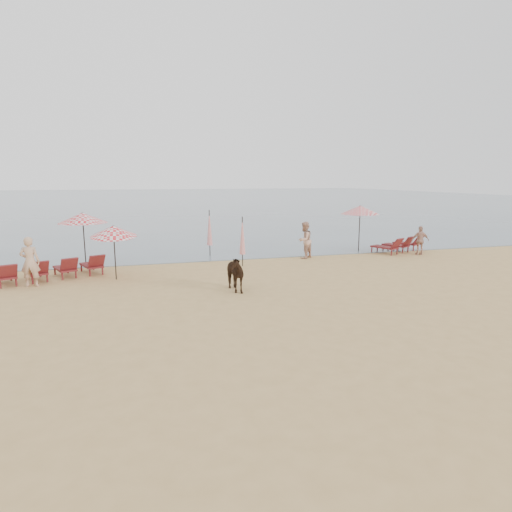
# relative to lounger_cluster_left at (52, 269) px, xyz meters

# --- Properties ---
(ground) EXTENTS (120.00, 120.00, 0.00)m
(ground) POSITION_rel_lounger_cluster_left_xyz_m (7.42, -8.04, -0.41)
(ground) COLOR tan
(ground) RESTS_ON ground
(sea) EXTENTS (160.00, 140.00, 0.06)m
(sea) POSITION_rel_lounger_cluster_left_xyz_m (7.42, 71.96, -0.41)
(sea) COLOR #51606B
(sea) RESTS_ON ground
(lounger_cluster_left) EXTENTS (4.08, 2.89, 0.60)m
(lounger_cluster_left) POSITION_rel_lounger_cluster_left_xyz_m (0.00, 0.00, 0.00)
(lounger_cluster_left) COLOR maroon
(lounger_cluster_left) RESTS_ON ground
(lounger_cluster_right) EXTENTS (3.17, 2.62, 0.60)m
(lounger_cluster_right) POSITION_rel_lounger_cluster_left_xyz_m (16.81, 1.91, 0.01)
(lounger_cluster_right) COLOR maroon
(lounger_cluster_right) RESTS_ON ground
(umbrella_open_left_a) EXTENTS (2.11, 2.11, 2.41)m
(umbrella_open_left_a) POSITION_rel_lounger_cluster_left_xyz_m (0.97, 2.52, 1.75)
(umbrella_open_left_a) COLOR black
(umbrella_open_left_a) RESTS_ON ground
(umbrella_open_left_b) EXTENTS (1.72, 1.75, 2.20)m
(umbrella_open_left_b) POSITION_rel_lounger_cluster_left_xyz_m (2.40, -0.66, 1.49)
(umbrella_open_left_b) COLOR black
(umbrella_open_left_b) RESTS_ON ground
(umbrella_open_right) EXTENTS (2.04, 2.04, 2.48)m
(umbrella_open_right) POSITION_rel_lounger_cluster_left_xyz_m (14.83, 2.72, 1.82)
(umbrella_open_right) COLOR black
(umbrella_open_right) RESTS_ON ground
(umbrella_closed_left) EXTENTS (0.27, 0.27, 2.24)m
(umbrella_closed_left) POSITION_rel_lounger_cluster_left_xyz_m (7.79, 0.52, 0.96)
(umbrella_closed_left) COLOR black
(umbrella_closed_left) RESTS_ON ground
(umbrella_closed_right) EXTENTS (0.29, 0.29, 2.35)m
(umbrella_closed_right) POSITION_rel_lounger_cluster_left_xyz_m (6.78, 3.33, 1.03)
(umbrella_closed_right) COLOR black
(umbrella_closed_right) RESTS_ON ground
(cow) EXTENTS (0.90, 1.61, 1.29)m
(cow) POSITION_rel_lounger_cluster_left_xyz_m (6.40, -3.57, 0.23)
(cow) COLOR black
(cow) RESTS_ON ground
(beachgoer_left) EXTENTS (0.71, 0.50, 1.84)m
(beachgoer_left) POSITION_rel_lounger_cluster_left_xyz_m (-0.53, -0.99, 0.51)
(beachgoer_left) COLOR tan
(beachgoer_left) RESTS_ON ground
(beachgoer_right_a) EXTENTS (1.11, 1.07, 1.81)m
(beachgoer_right_a) POSITION_rel_lounger_cluster_left_xyz_m (11.20, 1.57, 0.49)
(beachgoer_right_a) COLOR tan
(beachgoer_right_a) RESTS_ON ground
(beachgoer_right_b) EXTENTS (0.94, 0.60, 1.49)m
(beachgoer_right_b) POSITION_rel_lounger_cluster_left_xyz_m (17.31, 0.85, 0.33)
(beachgoer_right_b) COLOR tan
(beachgoer_right_b) RESTS_ON ground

